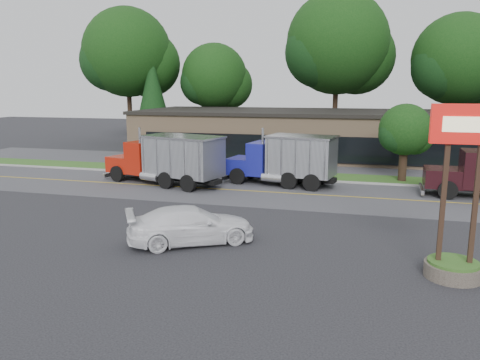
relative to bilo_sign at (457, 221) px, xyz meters
The scene contains 17 objects.
ground 10.98m from the bilo_sign, 166.61° to the left, with size 140.00×140.00×0.00m, color #37373D.
road 15.70m from the bilo_sign, 132.40° to the left, with size 60.00×8.00×0.02m, color #5D5D63.
center_line 15.70m from the bilo_sign, 132.40° to the left, with size 60.00×0.12×0.01m, color gold.
curb 19.00m from the bilo_sign, 123.77° to the left, with size 60.00×0.30×0.12m, color #9E9E99.
grass_verge 20.51m from the bilo_sign, 120.96° to the left, with size 60.00×3.40×0.03m, color #275A1F.
far_parking 24.91m from the bilo_sign, 115.02° to the left, with size 60.00×7.00×0.02m, color #5D5D63.
strip_mall 29.74m from the bilo_sign, 106.61° to the left, with size 32.00×12.00×4.00m, color tan.
bilo_sign is the anchor object (origin of this frame).
tree_far_a 46.72m from the bilo_sign, 131.21° to the left, with size 10.97×10.32×15.65m.
tree_far_b 42.23m from the bilo_sign, 119.11° to the left, with size 8.09×7.62×11.55m.
tree_far_c 38.16m from the bilo_sign, 99.79° to the left, with size 11.67×10.99×16.65m.
tree_far_d 36.69m from the bilo_sign, 80.99° to the left, with size 9.65×9.08×13.77m.
evergreen_left 42.09m from the bilo_sign, 129.19° to the left, with size 4.48×4.48×10.19m.
tree_verge 17.61m from the bilo_sign, 91.45° to the left, with size 3.78×3.56×5.40m.
dump_truck_red 19.87m from the bilo_sign, 142.57° to the left, with size 9.07×4.89×3.36m.
dump_truck_blue 16.15m from the bilo_sign, 120.17° to the left, with size 7.60×3.80×3.36m.
rally_car 10.22m from the bilo_sign, behind, with size 2.17×5.34×1.55m, color white.
Camera 1 is at (7.32, -19.14, 6.47)m, focal length 35.00 mm.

